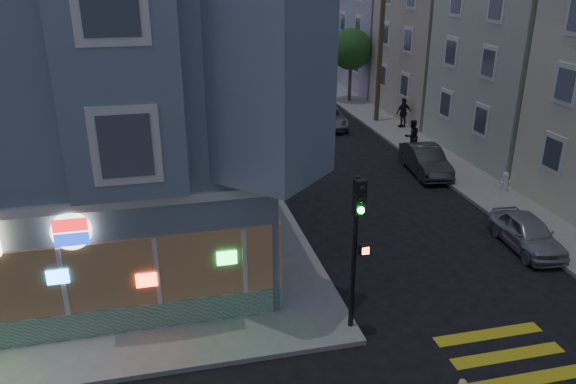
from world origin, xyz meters
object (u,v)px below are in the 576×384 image
object	(u,v)px
pedestrian_b	(403,113)
fire_hydrant	(505,181)
street_tree_near	(351,49)
street_tree_far	(320,37)
traffic_signal	(357,230)
pedestrian_a	(412,136)
parked_car_d	(328,118)
parked_car_a	(527,233)
utility_pole	(380,48)
parked_car_b	(425,160)
parked_car_c	(307,98)

from	to	relation	value
pedestrian_b	fire_hydrant	xyz separation A→B (m)	(0.00, -11.09, -0.46)
street_tree_near	street_tree_far	world-z (taller)	same
traffic_signal	pedestrian_b	bearing A→B (deg)	55.03
pedestrian_a	parked_car_d	xyz separation A→B (m)	(-2.70, 6.52, -0.44)
pedestrian_a	parked_car_a	xyz separation A→B (m)	(-0.60, -11.15, -0.43)
utility_pole	parked_car_b	xyz separation A→B (m)	(-1.30, -9.77, -4.11)
parked_car_a	parked_car_d	xyz separation A→B (m)	(-2.10, 17.67, -0.01)
utility_pole	street_tree_far	world-z (taller)	utility_pole
utility_pole	street_tree_far	distance (m)	14.03
parked_car_a	traffic_signal	world-z (taller)	traffic_signal
parked_car_c	street_tree_near	bearing A→B (deg)	20.30
pedestrian_b	parked_car_b	size ratio (longest dim) A/B	0.44
pedestrian_a	parked_car_b	distance (m)	3.02
street_tree_near	traffic_signal	world-z (taller)	street_tree_near
parked_car_b	parked_car_c	world-z (taller)	parked_car_c
pedestrian_b	parked_car_b	bearing A→B (deg)	60.17
parked_car_b	parked_car_c	xyz separation A→B (m)	(-2.10, 14.65, 0.03)
utility_pole	traffic_signal	world-z (taller)	utility_pole
pedestrian_a	street_tree_near	bearing A→B (deg)	-104.52
parked_car_c	parked_car_a	bearing A→B (deg)	-81.69
street_tree_near	fire_hydrant	distance (m)	19.35
street_tree_far	parked_car_a	size ratio (longest dim) A/B	1.45
parked_car_a	pedestrian_a	bearing A→B (deg)	92.23
utility_pole	traffic_signal	distance (m)	23.29
pedestrian_a	parked_car_d	bearing A→B (deg)	-78.01
street_tree_near	parked_car_b	bearing A→B (deg)	-95.43
street_tree_far	fire_hydrant	world-z (taller)	street_tree_far
pedestrian_a	traffic_signal	distance (m)	16.95
parked_car_d	pedestrian_b	bearing A→B (deg)	-13.84
utility_pole	parked_car_d	size ratio (longest dim) A/B	2.05
street_tree_near	street_tree_far	xyz separation A→B (m)	(0.00, 8.00, 0.00)
parked_car_a	fire_hydrant	world-z (taller)	parked_car_a
fire_hydrant	pedestrian_a	bearing A→B (deg)	105.31
street_tree_far	traffic_signal	xyz separation A→B (m)	(-9.38, -35.35, -0.73)
parked_car_a	street_tree_far	bearing A→B (deg)	92.63
pedestrian_a	utility_pole	bearing A→B (deg)	-106.36
pedestrian_b	traffic_signal	size ratio (longest dim) A/B	0.41
street_tree_far	parked_car_d	xyz separation A→B (m)	(-3.60, -14.32, -3.32)
utility_pole	parked_car_d	bearing A→B (deg)	-174.67
utility_pole	traffic_signal	size ratio (longest dim) A/B	1.99
utility_pole	pedestrian_a	world-z (taller)	utility_pole
parked_car_d	fire_hydrant	distance (m)	13.47
pedestrian_a	traffic_signal	bearing A→B (deg)	49.18
pedestrian_b	fire_hydrant	distance (m)	11.10
street_tree_far	pedestrian_a	size ratio (longest dim) A/B	2.95
street_tree_near	fire_hydrant	world-z (taller)	street_tree_near
traffic_signal	fire_hydrant	bearing A→B (deg)	31.93
pedestrian_a	pedestrian_b	bearing A→B (deg)	-119.73
parked_car_c	utility_pole	bearing A→B (deg)	-52.09
parked_car_b	traffic_signal	size ratio (longest dim) A/B	0.93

